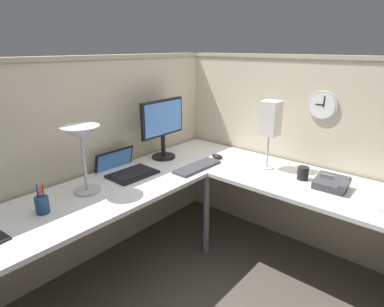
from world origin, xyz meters
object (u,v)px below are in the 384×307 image
pen_cup (42,204)px  computer_mouse (217,156)px  desk_lamp_dome (81,139)px  desk_lamp_paper (270,120)px  wall_clock (323,106)px  office_phone (332,184)px  coffee_mug (303,173)px  laptop (125,169)px  keyboard (197,167)px  monitor (163,124)px

pen_cup → computer_mouse: bearing=-8.5°
computer_mouse → desk_lamp_dome: desk_lamp_dome is taller
desk_lamp_dome → desk_lamp_paper: 1.35m
wall_clock → computer_mouse: bearing=117.0°
office_phone → coffee_mug: office_phone is taller
computer_mouse → wall_clock: size_ratio=0.47×
laptop → pen_cup: size_ratio=2.15×
desk_lamp_dome → wall_clock: (1.45, -0.97, 0.12)m
computer_mouse → office_phone: bearing=-89.8°
keyboard → office_phone: office_phone is taller
monitor → desk_lamp_paper: (0.36, -0.79, 0.09)m
keyboard → wall_clock: size_ratio=1.95×
monitor → computer_mouse: bearing=-51.2°
keyboard → wall_clock: wall_clock is taller
laptop → keyboard: bearing=-41.8°
coffee_mug → wall_clock: wall_clock is taller
desk_lamp_paper → computer_mouse: bearing=98.8°
keyboard → coffee_mug: coffee_mug is taller
monitor → pen_cup: monitor is taller
desk_lamp_dome → wall_clock: size_ratio=2.02×
monitor → wall_clock: 1.26m
office_phone → coffee_mug: size_ratio=2.18×
desk_lamp_dome → office_phone: desk_lamp_dome is taller
pen_cup → office_phone: bearing=-39.4°
desk_lamp_paper → desk_lamp_dome: bearing=148.9°
keyboard → coffee_mug: bearing=-64.5°
monitor → computer_mouse: 0.54m
laptop → pen_cup: 0.71m
pen_cup → coffee_mug: pen_cup is taller
desk_lamp_paper → keyboard: bearing=131.0°
computer_mouse → desk_lamp_paper: 0.57m
pen_cup → wall_clock: (1.77, -0.92, 0.43)m
pen_cup → coffee_mug: bearing=-33.3°
keyboard → pen_cup: (-1.12, 0.23, 0.04)m
laptop → office_phone: size_ratio=1.85×
laptop → desk_lamp_dome: size_ratio=0.87×
office_phone → wall_clock: size_ratio=0.95×
desk_lamp_paper → coffee_mug: bearing=-96.4°
desk_lamp_paper → office_phone: bearing=-97.1°
desk_lamp_dome → pen_cup: bearing=-170.4°
pen_cup → desk_lamp_paper: desk_lamp_paper is taller
computer_mouse → pen_cup: size_ratio=0.58×
computer_mouse → laptop: bearing=153.4°
desk_lamp_paper → pen_cup: bearing=156.5°
pen_cup → monitor: bearing=7.5°
computer_mouse → coffee_mug: coffee_mug is taller
desk_lamp_dome → pen_cup: 0.45m
desk_lamp_dome → coffee_mug: (1.12, -1.00, -0.32)m
monitor → coffee_mug: 1.17m
monitor → desk_lamp_dome: size_ratio=1.12×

